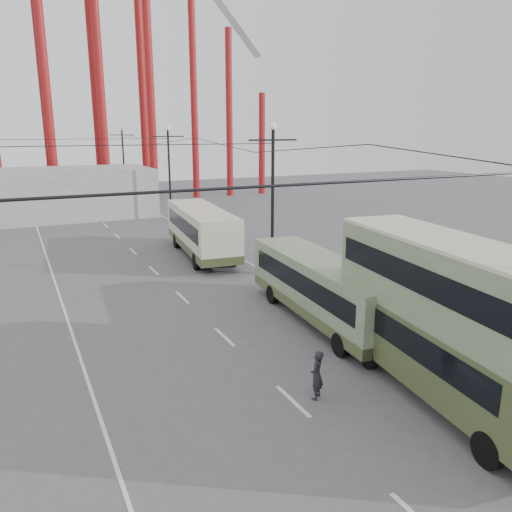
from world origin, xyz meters
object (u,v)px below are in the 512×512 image
single_decker_green (321,287)px  pedestrian (317,375)px  double_decker_bus (451,314)px  single_decker_cream (201,229)px

single_decker_green → pedestrian: size_ratio=6.37×
double_decker_bus → single_decker_cream: double_decker_bus is taller
single_decker_green → pedestrian: single_decker_green is taller
double_decker_bus → single_decker_green: size_ratio=0.96×
double_decker_bus → pedestrian: 4.80m
double_decker_bus → pedestrian: size_ratio=6.08×
double_decker_bus → single_decker_cream: 22.54m
double_decker_bus → single_decker_cream: bearing=98.7°
single_decker_green → double_decker_bus: bearing=-87.4°
single_decker_green → pedestrian: bearing=-119.9°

